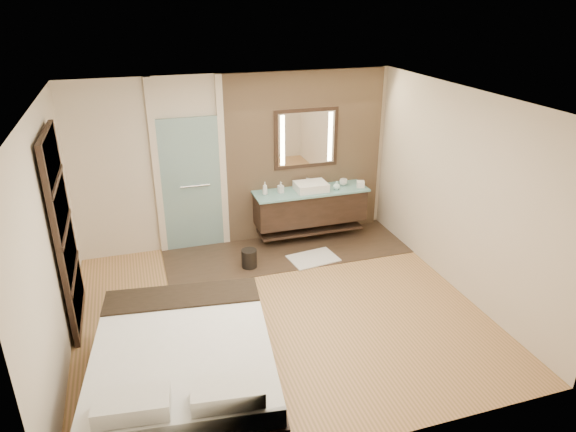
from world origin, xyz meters
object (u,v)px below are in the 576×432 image
object	(u,v)px
vanity	(310,206)
mirror_unit	(306,138)
waste_bin	(249,259)
bed	(185,369)

from	to	relation	value
vanity	mirror_unit	world-z (taller)	mirror_unit
vanity	waste_bin	world-z (taller)	vanity
mirror_unit	waste_bin	xyz separation A→B (m)	(-1.19, -0.89, -1.51)
mirror_unit	bed	size ratio (longest dim) A/B	0.45
vanity	waste_bin	bearing A→B (deg)	-151.14
mirror_unit	vanity	bearing A→B (deg)	-90.00
bed	waste_bin	xyz separation A→B (m)	(1.23, 2.42, -0.20)
bed	vanity	bearing A→B (deg)	58.74
mirror_unit	waste_bin	bearing A→B (deg)	-143.08
mirror_unit	bed	world-z (taller)	mirror_unit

